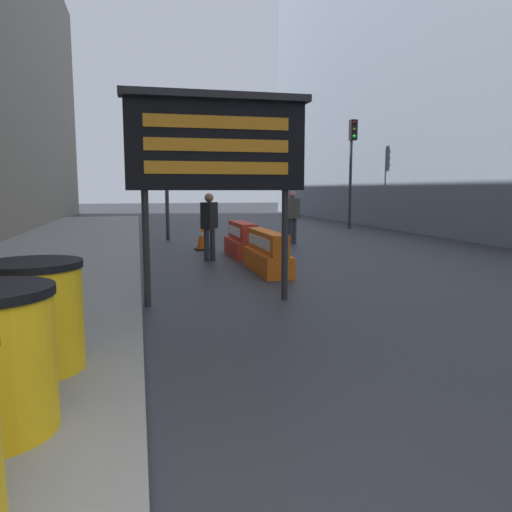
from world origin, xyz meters
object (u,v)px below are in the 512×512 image
object	(u,v)px
barrel_drum_back	(34,316)
jersey_barrier_red_striped	(242,241)
jersey_barrier_orange_far	(267,254)
message_board	(217,145)
pedestrian_passerby	(292,213)
traffic_light_far_side	(352,151)
traffic_cone_near	(203,236)
traffic_light_near_curb	(166,154)
pedestrian_worker	(209,221)

from	to	relation	value
barrel_drum_back	jersey_barrier_red_striped	xyz separation A→B (m)	(3.45, 7.88, -0.24)
barrel_drum_back	jersey_barrier_orange_far	xyz separation A→B (m)	(3.45, 5.38, -0.25)
jersey_barrier_orange_far	jersey_barrier_red_striped	xyz separation A→B (m)	(-0.00, 2.49, 0.01)
message_board	pedestrian_passerby	bearing A→B (deg)	65.02
jersey_barrier_orange_far	traffic_light_far_side	size ratio (longest dim) A/B	0.48
barrel_drum_back	traffic_cone_near	size ratio (longest dim) A/B	1.20
message_board	jersey_barrier_orange_far	world-z (taller)	message_board
message_board	traffic_cone_near	size ratio (longest dim) A/B	3.87
barrel_drum_back	traffic_light_far_side	bearing A→B (deg)	57.70
jersey_barrier_orange_far	traffic_light_near_curb	size ratio (longest dim) A/B	0.56
traffic_cone_near	traffic_light_near_curb	distance (m)	3.87
message_board	pedestrian_worker	bearing A→B (deg)	83.64
traffic_light_near_curb	pedestrian_passerby	size ratio (longest dim) A/B	2.40
message_board	jersey_barrier_red_striped	size ratio (longest dim) A/B	1.68
traffic_light_far_side	pedestrian_worker	bearing A→B (deg)	-131.23
traffic_light_far_side	pedestrian_passerby	distance (m)	7.01
barrel_drum_back	jersey_barrier_red_striped	size ratio (longest dim) A/B	0.52
traffic_light_far_side	pedestrian_worker	size ratio (longest dim) A/B	2.85
traffic_cone_near	traffic_light_far_side	bearing A→B (deg)	40.35
message_board	traffic_light_far_side	xyz separation A→B (m)	(7.75, 12.68, 0.96)
pedestrian_worker	jersey_barrier_red_striped	bearing A→B (deg)	-18.52
traffic_light_near_curb	jersey_barrier_orange_far	bearing A→B (deg)	-76.89
jersey_barrier_orange_far	jersey_barrier_red_striped	bearing A→B (deg)	90.00
jersey_barrier_orange_far	traffic_cone_near	world-z (taller)	jersey_barrier_orange_far
jersey_barrier_red_striped	message_board	bearing A→B (deg)	-105.62
jersey_barrier_orange_far	pedestrian_worker	distance (m)	2.11
message_board	traffic_cone_near	world-z (taller)	message_board
jersey_barrier_red_striped	traffic_light_near_curb	xyz separation A→B (m)	(-1.61, 4.41, 2.46)
jersey_barrier_red_striped	traffic_light_far_side	xyz separation A→B (m)	(6.33, 7.59, 2.91)
traffic_cone_near	pedestrian_worker	world-z (taller)	pedestrian_worker
jersey_barrier_red_striped	traffic_light_near_curb	world-z (taller)	traffic_light_near_curb
traffic_light_near_curb	pedestrian_passerby	bearing A→B (deg)	-27.24
jersey_barrier_orange_far	pedestrian_passerby	bearing A→B (deg)	67.06
pedestrian_worker	barrel_drum_back	bearing A→B (deg)	-164.45
traffic_cone_near	pedestrian_passerby	distance (m)	3.14
traffic_light_far_side	pedestrian_passerby	world-z (taller)	traffic_light_far_side
pedestrian_worker	message_board	bearing A→B (deg)	-151.49
barrel_drum_back	pedestrian_worker	distance (m)	7.62
jersey_barrier_red_striped	traffic_cone_near	xyz separation A→B (m)	(-0.82, 1.52, 0.01)
jersey_barrier_orange_far	traffic_light_near_curb	xyz separation A→B (m)	(-1.61, 6.91, 2.47)
message_board	traffic_light_near_curb	distance (m)	9.52
traffic_light_near_curb	message_board	bearing A→B (deg)	-88.88
barrel_drum_back	traffic_light_near_curb	xyz separation A→B (m)	(1.84, 12.29, 2.22)
traffic_light_near_curb	traffic_light_far_side	distance (m)	8.56
jersey_barrier_orange_far	jersey_barrier_red_striped	size ratio (longest dim) A/B	1.21
barrel_drum_back	jersey_barrier_red_striped	world-z (taller)	barrel_drum_back
message_board	traffic_light_far_side	bearing A→B (deg)	58.57
message_board	jersey_barrier_red_striped	xyz separation A→B (m)	(1.42, 5.09, -1.95)
traffic_light_near_curb	pedestrian_worker	world-z (taller)	traffic_light_near_curb
barrel_drum_back	pedestrian_worker	world-z (taller)	pedestrian_worker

